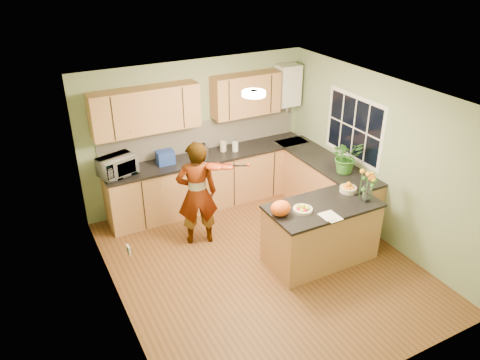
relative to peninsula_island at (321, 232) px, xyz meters
name	(u,v)px	position (x,y,z in m)	size (l,w,h in m)	color
floor	(262,264)	(-0.82, 0.27, -0.46)	(4.50, 4.50, 0.00)	#593619
ceiling	(266,97)	(-0.82, 0.27, 2.04)	(4.00, 4.50, 0.02)	white
wall_back	(197,133)	(-0.82, 2.52, 0.79)	(4.00, 0.02, 2.50)	#8DA676
wall_front	(384,287)	(-0.82, -1.98, 0.79)	(4.00, 0.02, 2.50)	#8DA676
wall_left	(113,226)	(-2.82, 0.27, 0.79)	(0.02, 4.50, 2.50)	#8DA676
wall_right	(378,159)	(1.18, 0.27, 0.79)	(0.02, 4.50, 2.50)	#8DA676
back_counter	(211,180)	(-0.72, 2.22, 0.01)	(3.64, 0.62, 0.94)	#AD7245
right_counter	(324,186)	(0.88, 1.12, 0.01)	(0.62, 2.24, 0.94)	#AD7245
splashback	(203,135)	(-0.72, 2.50, 0.74)	(3.60, 0.02, 0.52)	silver
upper_cabinets	(189,103)	(-0.99, 2.35, 1.39)	(3.20, 0.34, 0.70)	#AD7245
boiler	(288,85)	(0.88, 2.36, 1.44)	(0.40, 0.30, 0.86)	white
window_right	(354,128)	(1.18, 0.87, 1.09)	(0.01, 1.30, 1.05)	white
light_switch	(129,250)	(-2.80, -0.33, 0.84)	(0.02, 0.09, 0.09)	white
ceiling_lamp	(254,93)	(-0.82, 0.57, 2.00)	(0.30, 0.30, 0.07)	#FFEABF
peninsula_island	(321,232)	(0.00, 0.00, 0.00)	(1.59, 0.81, 0.91)	#AD7245
fruit_dish	(303,208)	(-0.35, 0.00, 0.49)	(0.27, 0.27, 0.09)	beige
orange_bowl	(348,188)	(0.55, 0.15, 0.51)	(0.25, 0.25, 0.14)	beige
flower_vase	(369,179)	(0.60, -0.18, 0.80)	(0.28, 0.28, 0.52)	silver
orange_bag	(281,208)	(-0.67, 0.05, 0.56)	(0.28, 0.24, 0.21)	#E95513
papers	(331,216)	(-0.10, -0.30, 0.46)	(0.20, 0.28, 0.01)	white
violinist	(197,194)	(-1.37, 1.25, 0.37)	(0.61, 0.40, 1.66)	tan
violin	(215,166)	(-1.17, 1.03, 0.87)	(0.65, 0.26, 0.13)	#531A05
microwave	(117,166)	(-2.29, 2.19, 0.64)	(0.55, 0.37, 0.30)	white
blue_box	(165,157)	(-1.50, 2.24, 0.59)	(0.28, 0.20, 0.22)	#203C95
kettle	(204,150)	(-0.84, 2.19, 0.61)	(0.16, 0.16, 0.30)	#B2B2B7
jar_cream	(223,146)	(-0.45, 2.26, 0.57)	(0.11, 0.11, 0.17)	beige
jar_white	(235,147)	(-0.26, 2.17, 0.56)	(0.10, 0.10, 0.16)	white
potted_plant	(346,156)	(0.88, 0.64, 0.75)	(0.48, 0.42, 0.53)	#317125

